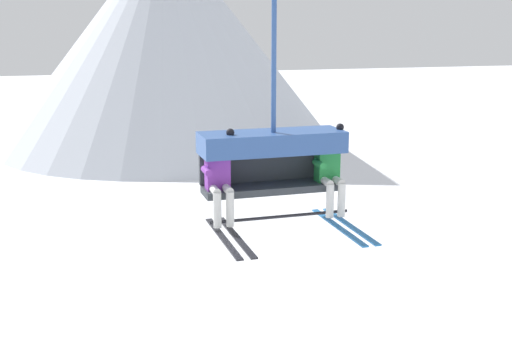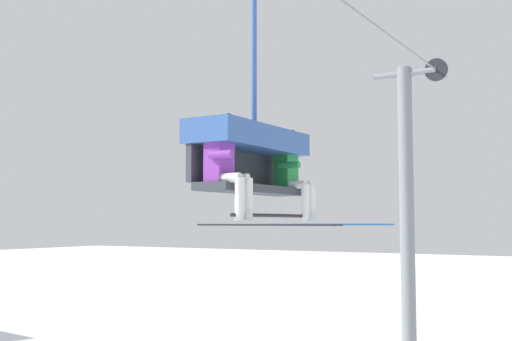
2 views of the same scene
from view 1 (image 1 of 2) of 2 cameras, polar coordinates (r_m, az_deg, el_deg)
mountain_peak_central at (r=44.01m, az=-7.91°, el=11.65°), size 22.70×22.70×14.27m
chairlift_chair at (r=9.05m, az=1.41°, el=1.86°), size 2.04×0.74×3.72m
skier_purple at (r=8.70m, az=-3.24°, el=-0.67°), size 0.48×1.70×1.34m
skier_green at (r=9.20m, az=6.64°, el=0.01°), size 0.48×1.70×1.34m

